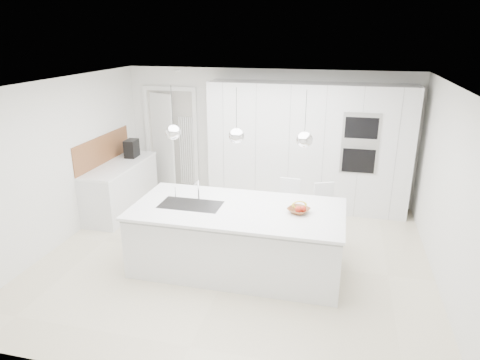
% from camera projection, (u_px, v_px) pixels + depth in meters
% --- Properties ---
extents(floor, '(5.50, 5.50, 0.00)m').
position_uv_depth(floor, '(235.00, 257.00, 6.29)').
color(floor, beige).
rests_on(floor, ground).
extents(wall_back, '(5.50, 0.00, 5.50)m').
position_uv_depth(wall_back, '(267.00, 136.00, 8.18)').
color(wall_back, white).
rests_on(wall_back, ground).
extents(wall_left, '(0.00, 5.00, 5.00)m').
position_uv_depth(wall_left, '(60.00, 163.00, 6.49)').
color(wall_left, white).
rests_on(wall_left, ground).
extents(ceiling, '(5.50, 5.50, 0.00)m').
position_uv_depth(ceiling, '(234.00, 84.00, 5.47)').
color(ceiling, white).
rests_on(ceiling, wall_back).
extents(tall_cabinets, '(3.60, 0.60, 2.30)m').
position_uv_depth(tall_cabinets, '(307.00, 147.00, 7.76)').
color(tall_cabinets, white).
rests_on(tall_cabinets, floor).
extents(oven_stack, '(0.62, 0.04, 1.05)m').
position_uv_depth(oven_stack, '(360.00, 144.00, 7.20)').
color(oven_stack, '#A5A5A8').
rests_on(oven_stack, tall_cabinets).
extents(doorway_frame, '(1.11, 0.08, 2.13)m').
position_uv_depth(doorway_frame, '(172.00, 142.00, 8.66)').
color(doorway_frame, white).
rests_on(doorway_frame, floor).
extents(hallway_door, '(0.76, 0.38, 2.00)m').
position_uv_depth(hallway_door, '(159.00, 143.00, 8.67)').
color(hallway_door, white).
rests_on(hallway_door, floor).
extents(radiator, '(0.32, 0.04, 1.40)m').
position_uv_depth(radiator, '(187.00, 151.00, 8.63)').
color(radiator, white).
rests_on(radiator, floor).
extents(left_base_cabinets, '(0.60, 1.80, 0.86)m').
position_uv_depth(left_base_cabinets, '(121.00, 188.00, 7.80)').
color(left_base_cabinets, white).
rests_on(left_base_cabinets, floor).
extents(left_worktop, '(0.62, 1.82, 0.04)m').
position_uv_depth(left_worktop, '(119.00, 165.00, 7.65)').
color(left_worktop, white).
rests_on(left_worktop, left_base_cabinets).
extents(oak_backsplash, '(0.02, 1.80, 0.50)m').
position_uv_depth(oak_backsplash, '(103.00, 149.00, 7.62)').
color(oak_backsplash, brown).
rests_on(oak_backsplash, wall_left).
extents(island_base, '(2.80, 1.20, 0.86)m').
position_uv_depth(island_base, '(237.00, 241.00, 5.85)').
color(island_base, white).
rests_on(island_base, floor).
extents(island_worktop, '(2.84, 1.40, 0.04)m').
position_uv_depth(island_worktop, '(238.00, 209.00, 5.75)').
color(island_worktop, white).
rests_on(island_worktop, island_base).
extents(island_sink, '(0.84, 0.44, 0.18)m').
position_uv_depth(island_sink, '(191.00, 210.00, 5.87)').
color(island_sink, '#3F3F42').
rests_on(island_sink, island_worktop).
extents(island_tap, '(0.02, 0.02, 0.30)m').
position_uv_depth(island_tap, '(199.00, 190.00, 5.97)').
color(island_tap, white).
rests_on(island_tap, island_worktop).
extents(pendant_left, '(0.20, 0.20, 0.20)m').
position_uv_depth(pendant_left, '(173.00, 132.00, 5.56)').
color(pendant_left, white).
rests_on(pendant_left, ceiling).
extents(pendant_mid, '(0.20, 0.20, 0.20)m').
position_uv_depth(pendant_mid, '(236.00, 136.00, 5.37)').
color(pendant_mid, white).
rests_on(pendant_mid, ceiling).
extents(pendant_right, '(0.20, 0.20, 0.20)m').
position_uv_depth(pendant_right, '(304.00, 140.00, 5.18)').
color(pendant_right, white).
rests_on(pendant_right, ceiling).
extents(fruit_bowl, '(0.37, 0.37, 0.07)m').
position_uv_depth(fruit_bowl, '(299.00, 210.00, 5.57)').
color(fruit_bowl, brown).
rests_on(fruit_bowl, island_worktop).
extents(espresso_machine, '(0.21, 0.32, 0.33)m').
position_uv_depth(espresso_machine, '(132.00, 148.00, 8.02)').
color(espresso_machine, black).
rests_on(espresso_machine, left_worktop).
extents(bar_stool_left, '(0.35, 0.47, 0.99)m').
position_uv_depth(bar_stool_left, '(288.00, 212.00, 6.63)').
color(bar_stool_left, white).
rests_on(bar_stool_left, floor).
extents(bar_stool_right, '(0.48, 0.55, 0.99)m').
position_uv_depth(bar_stool_right, '(322.00, 217.00, 6.45)').
color(bar_stool_right, white).
rests_on(bar_stool_right, floor).
extents(apple_a, '(0.09, 0.09, 0.09)m').
position_uv_depth(apple_a, '(298.00, 209.00, 5.50)').
color(apple_a, '#B12918').
rests_on(apple_a, fruit_bowl).
extents(apple_b, '(0.09, 0.09, 0.09)m').
position_uv_depth(apple_b, '(303.00, 209.00, 5.51)').
color(apple_b, '#B12918').
rests_on(apple_b, fruit_bowl).
extents(apple_c, '(0.07, 0.07, 0.07)m').
position_uv_depth(apple_c, '(301.00, 209.00, 5.53)').
color(apple_c, '#B12918').
rests_on(apple_c, fruit_bowl).
extents(banana_bunch, '(0.23, 0.16, 0.20)m').
position_uv_depth(banana_bunch, '(299.00, 205.00, 5.55)').
color(banana_bunch, yellow).
rests_on(banana_bunch, fruit_bowl).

